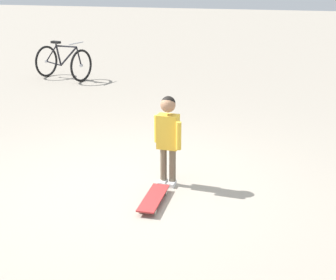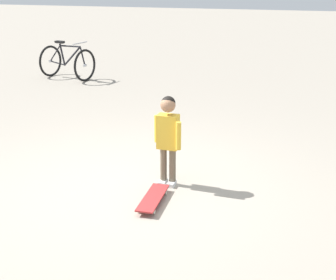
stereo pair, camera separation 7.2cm
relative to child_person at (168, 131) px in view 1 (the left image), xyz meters
name	(u,v)px [view 1 (the left image)]	position (x,y,z in m)	size (l,w,h in m)	color
ground_plane	(127,189)	(-0.43, -0.24, -0.66)	(50.00, 50.00, 0.00)	#9E9384
child_person	(168,131)	(0.00, 0.00, 0.00)	(0.36, 0.24, 1.06)	brown
skateboard	(153,198)	(-0.04, -0.51, -0.60)	(0.20, 0.68, 0.07)	#B22D2D
bicycle_near	(63,62)	(-3.57, 4.91, -0.28)	(1.23, 0.99, 0.85)	black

